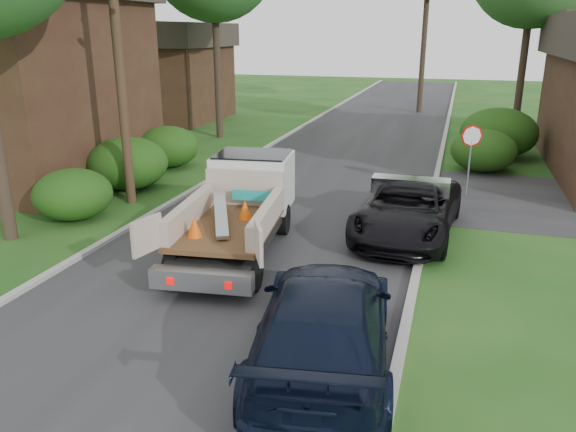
# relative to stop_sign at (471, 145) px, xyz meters

# --- Properties ---
(ground) EXTENTS (120.00, 120.00, 0.00)m
(ground) POSITION_rel_stop_sign_xyz_m (-5.20, -9.00, -1.78)
(ground) COLOR #174A15
(ground) RESTS_ON ground
(road) EXTENTS (8.00, 90.00, 0.02)m
(road) POSITION_rel_stop_sign_xyz_m (-5.20, 1.00, -1.77)
(road) COLOR #28282B
(road) RESTS_ON ground
(curb_left) EXTENTS (0.20, 90.00, 0.12)m
(curb_left) POSITION_rel_stop_sign_xyz_m (-9.30, 1.00, -1.72)
(curb_left) COLOR #9E9E99
(curb_left) RESTS_ON ground
(curb_right) EXTENTS (0.20, 90.00, 0.12)m
(curb_right) POSITION_rel_stop_sign_xyz_m (-1.10, 1.00, -1.72)
(curb_right) COLOR #9E9E99
(curb_right) RESTS_ON ground
(stop_sign) EXTENTS (0.71, 0.32, 2.48)m
(stop_sign) POSITION_rel_stop_sign_xyz_m (0.00, 0.00, 0.00)
(stop_sign) COLOR slate
(stop_sign) RESTS_ON ground
(utility_pole) EXTENTS (2.42, 1.25, 10.00)m
(utility_pole) POSITION_rel_stop_sign_xyz_m (-10.68, -4.02, 3.40)
(utility_pole) COLOR #382619
(utility_pole) RESTS_ON ground
(house_left_far) EXTENTS (7.56, 7.56, 6.00)m
(house_left_far) POSITION_rel_stop_sign_xyz_m (-18.70, 13.00, 1.27)
(house_left_far) COLOR #392117
(house_left_far) RESTS_ON ground
(hedge_left_a) EXTENTS (2.34, 2.34, 1.53)m
(hedge_left_a) POSITION_rel_stop_sign_xyz_m (-11.40, -6.00, -1.01)
(hedge_left_a) COLOR #17410F
(hedge_left_a) RESTS_ON ground
(hedge_left_b) EXTENTS (2.86, 2.86, 1.87)m
(hedge_left_b) POSITION_rel_stop_sign_xyz_m (-11.70, -2.50, -0.84)
(hedge_left_b) COLOR #17410F
(hedge_left_b) RESTS_ON ground
(hedge_left_c) EXTENTS (2.60, 2.60, 1.70)m
(hedge_left_c) POSITION_rel_stop_sign_xyz_m (-12.00, 1.00, -0.93)
(hedge_left_c) COLOR #17410F
(hedge_left_c) RESTS_ON ground
(hedge_right_a) EXTENTS (2.60, 2.60, 1.70)m
(hedge_right_a) POSITION_rel_stop_sign_xyz_m (0.60, 4.00, -0.93)
(hedge_right_a) COLOR #17410F
(hedge_right_a) RESTS_ON ground
(hedge_right_b) EXTENTS (3.38, 3.38, 2.21)m
(hedge_right_b) POSITION_rel_stop_sign_xyz_m (1.30, 7.00, -0.67)
(hedge_right_b) COLOR #17410F
(hedge_right_b) RESTS_ON ground
(flatbed_truck) EXTENTS (3.12, 6.11, 2.22)m
(flatbed_truck) POSITION_rel_stop_sign_xyz_m (-5.74, -6.37, -0.57)
(flatbed_truck) COLOR black
(flatbed_truck) RESTS_ON ground
(black_pickup) EXTENTS (2.90, 5.60, 1.51)m
(black_pickup) POSITION_rel_stop_sign_xyz_m (-1.60, -4.50, -1.02)
(black_pickup) COLOR black
(black_pickup) RESTS_ON ground
(navy_suv) EXTENTS (3.03, 5.75, 1.59)m
(navy_suv) POSITION_rel_stop_sign_xyz_m (-2.33, -11.50, -0.98)
(navy_suv) COLOR black
(navy_suv) RESTS_ON ground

